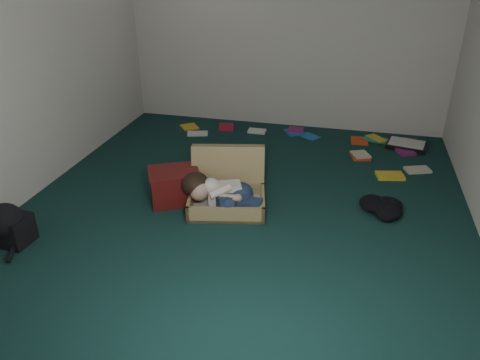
% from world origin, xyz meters
% --- Properties ---
extents(floor, '(4.50, 4.50, 0.00)m').
position_xyz_m(floor, '(0.00, 0.00, 0.00)').
color(floor, '#102F2C').
rests_on(floor, ground).
extents(wall_back, '(4.50, 0.00, 4.50)m').
position_xyz_m(wall_back, '(0.00, 2.25, 1.30)').
color(wall_back, silver).
rests_on(wall_back, ground).
extents(wall_front, '(4.50, 0.00, 4.50)m').
position_xyz_m(wall_front, '(0.00, -2.25, 1.30)').
color(wall_front, silver).
rests_on(wall_front, ground).
extents(wall_left, '(0.00, 4.50, 4.50)m').
position_xyz_m(wall_left, '(-2.00, 0.00, 1.30)').
color(wall_left, silver).
rests_on(wall_left, ground).
extents(suitcase, '(0.80, 0.79, 0.50)m').
position_xyz_m(suitcase, '(-0.17, 0.05, 0.15)').
color(suitcase, tan).
rests_on(suitcase, floor).
extents(person, '(0.76, 0.37, 0.31)m').
position_xyz_m(person, '(-0.18, -0.13, 0.19)').
color(person, white).
rests_on(person, suitcase).
extents(maroon_bin, '(0.56, 0.52, 0.31)m').
position_xyz_m(maroon_bin, '(-0.65, -0.04, 0.16)').
color(maroon_bin, '#581312').
rests_on(maroon_bin, floor).
extents(backpack, '(0.46, 0.37, 0.26)m').
position_xyz_m(backpack, '(-1.70, -0.99, 0.13)').
color(backpack, black).
rests_on(backpack, floor).
extents(clothing_pile, '(0.47, 0.43, 0.12)m').
position_xyz_m(clothing_pile, '(1.17, 0.16, 0.06)').
color(clothing_pile, black).
rests_on(clothing_pile, floor).
extents(paper_tray, '(0.50, 0.41, 0.06)m').
position_xyz_m(paper_tray, '(1.54, 1.82, 0.03)').
color(paper_tray, black).
rests_on(paper_tray, floor).
extents(book_scatter, '(3.00, 1.27, 0.02)m').
position_xyz_m(book_scatter, '(0.51, 1.70, 0.01)').
color(book_scatter, gold).
rests_on(book_scatter, floor).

